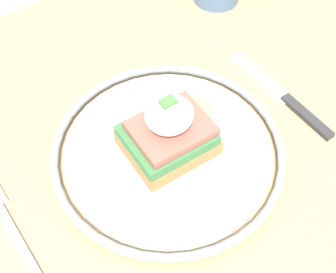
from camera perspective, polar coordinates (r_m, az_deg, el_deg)
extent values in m
cube|color=tan|center=(0.53, 0.88, -6.19)|extent=(0.94, 0.74, 0.03)
cylinder|color=tan|center=(1.13, 9.39, 5.57)|extent=(0.06, 0.06, 0.71)
cylinder|color=white|center=(0.53, 0.00, -1.95)|extent=(0.23, 0.23, 0.01)
torus|color=gray|center=(0.52, 0.00, -1.64)|extent=(0.26, 0.26, 0.01)
cube|color=#9E703D|center=(0.51, 0.00, -0.71)|extent=(0.09, 0.08, 0.02)
cube|color=#38703D|center=(0.50, -0.12, 0.16)|extent=(0.09, 0.07, 0.01)
cube|color=#9E5647|center=(0.49, 0.35, 1.01)|extent=(0.08, 0.06, 0.01)
ellipsoid|color=white|center=(0.47, 0.17, 2.66)|extent=(0.05, 0.05, 0.03)
cylinder|color=#EAD166|center=(0.55, 2.77, 3.10)|extent=(0.05, 0.05, 0.00)
cube|color=#47843D|center=(0.46, 0.00, 4.30)|extent=(0.02, 0.01, 0.00)
cube|color=silver|center=(0.49, -17.27, -13.02)|extent=(0.01, 0.12, 0.00)
cube|color=#2D2D2D|center=(0.58, 16.57, 2.37)|extent=(0.02, 0.08, 0.01)
cube|color=silver|center=(0.62, 11.26, 7.06)|extent=(0.02, 0.10, 0.00)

